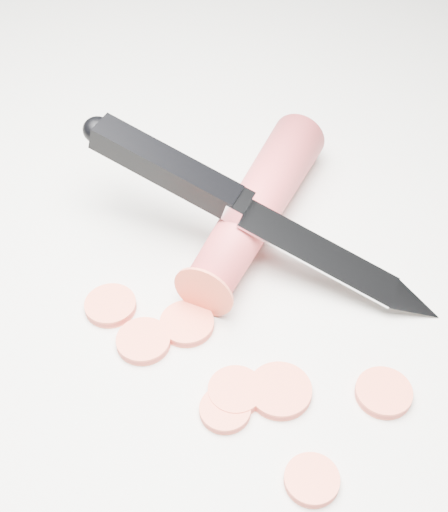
{
  "coord_description": "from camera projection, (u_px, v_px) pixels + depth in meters",
  "views": [
    {
      "loc": [
        0.02,
        -0.32,
        0.38
      ],
      "look_at": [
        -0.01,
        0.02,
        0.02
      ],
      "focal_mm": 50.0,
      "sensor_mm": 36.0,
      "label": 1
    }
  ],
  "objects": [
    {
      "name": "carrot_slice_3",
      "position": [
        225.0,
        410.0,
        0.44
      ],
      "size": [
        0.03,
        0.03,
        0.01
      ],
      "primitive_type": "cylinder",
      "color": "#F55C3E",
      "rests_on": "ground"
    },
    {
      "name": "ground",
      "position": [
        242.0,
        296.0,
        0.5
      ],
      "size": [
        2.4,
        2.4,
        0.0
      ],
      "primitive_type": "plane",
      "color": "beige",
      "rests_on": "ground"
    },
    {
      "name": "carrot_slice_6",
      "position": [
        312.0,
        480.0,
        0.4
      ],
      "size": [
        0.03,
        0.03,
        0.01
      ],
      "primitive_type": "cylinder",
      "color": "#F55C3E",
      "rests_on": "ground"
    },
    {
      "name": "carrot_slice_2",
      "position": [
        280.0,
        391.0,
        0.44
      ],
      "size": [
        0.04,
        0.04,
        0.01
      ],
      "primitive_type": "cylinder",
      "color": "#F55C3E",
      "rests_on": "ground"
    },
    {
      "name": "carrot_slice_5",
      "position": [
        187.0,
        324.0,
        0.48
      ],
      "size": [
        0.04,
        0.04,
        0.01
      ],
      "primitive_type": "cylinder",
      "color": "#F55C3E",
      "rests_on": "ground"
    },
    {
      "name": "carrot_slice_4",
      "position": [
        384.0,
        393.0,
        0.44
      ],
      "size": [
        0.04,
        0.04,
        0.01
      ],
      "primitive_type": "cylinder",
      "color": "#F55C3E",
      "rests_on": "ground"
    },
    {
      "name": "carrot_slice_0",
      "position": [
        110.0,
        306.0,
        0.49
      ],
      "size": [
        0.04,
        0.04,
        0.01
      ],
      "primitive_type": "cylinder",
      "color": "#F55C3E",
      "rests_on": "ground"
    },
    {
      "name": "carrot",
      "position": [
        257.0,
        206.0,
        0.53
      ],
      "size": [
        0.1,
        0.19,
        0.04
      ],
      "primitive_type": "cylinder",
      "rotation": [
        1.57,
        0.0,
        -0.33
      ],
      "color": "#CD393F",
      "rests_on": "ground"
    },
    {
      "name": "kitchen_knife",
      "position": [
        259.0,
        213.0,
        0.5
      ],
      "size": [
        0.27,
        0.12,
        0.09
      ],
      "primitive_type": null,
      "color": "#B6B8BD",
      "rests_on": "ground"
    },
    {
      "name": "carrot_slice_7",
      "position": [
        143.0,
        341.0,
        0.47
      ],
      "size": [
        0.04,
        0.04,
        0.01
      ],
      "primitive_type": "cylinder",
      "color": "#F55C3E",
      "rests_on": "ground"
    },
    {
      "name": "carrot_slice_1",
      "position": [
        236.0,
        391.0,
        0.44
      ],
      "size": [
        0.03,
        0.03,
        0.01
      ],
      "primitive_type": "cylinder",
      "color": "#F55C3E",
      "rests_on": "ground"
    }
  ]
}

